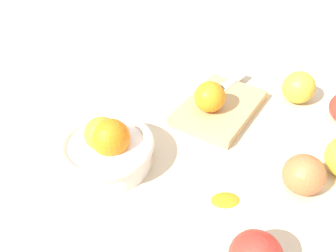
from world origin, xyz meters
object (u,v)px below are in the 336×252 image
apple_front_center (304,175)px  apple_front_right (299,87)px  orange_on_board (210,97)px  bowl (106,147)px  knife (224,87)px  cutting_board (219,108)px

apple_front_center → apple_front_right: bearing=23.5°
orange_on_board → apple_front_right: 0.23m
bowl → apple_front_center: size_ratio=2.51×
apple_front_right → knife: bearing=121.5°
orange_on_board → apple_front_center: orange_on_board is taller
orange_on_board → apple_front_right: orange_on_board is taller
knife → apple_front_right: (0.09, -0.15, 0.01)m
orange_on_board → knife: (0.10, 0.02, -0.03)m
orange_on_board → bowl: bearing=162.6°
bowl → knife: (0.34, -0.06, -0.01)m
orange_on_board → knife: 0.10m
cutting_board → apple_front_right: apple_front_right is taller
bowl → cutting_board: (0.28, -0.08, -0.03)m
orange_on_board → knife: size_ratio=0.45×
bowl → cutting_board: size_ratio=0.83×
orange_on_board → apple_front_right: size_ratio=0.90×
orange_on_board → apple_front_center: size_ratio=0.93×
knife → apple_front_right: size_ratio=1.99×
bowl → apple_front_center: bowl is taller
apple_front_right → apple_front_center: size_ratio=1.04×
cutting_board → knife: 0.07m
bowl → apple_front_center: bearing=-62.7°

